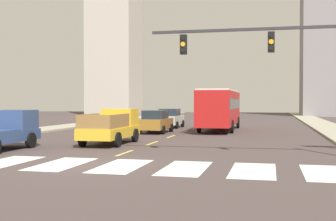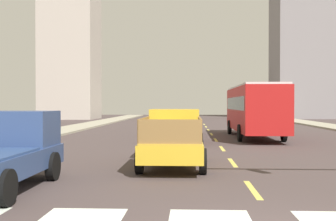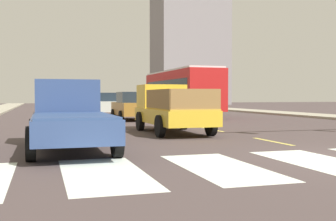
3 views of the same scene
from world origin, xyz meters
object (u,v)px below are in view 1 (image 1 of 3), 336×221
Objects in this scene: sedan_mid at (170,118)px; city_bus at (220,107)px; sedan_near_right at (156,122)px; traffic_signal_gantry at (300,57)px; pickup_stakebed at (113,127)px; pickup_dark at (2,131)px.

city_bus is at bearing -28.49° from sedan_mid.
sedan_near_right is 17.32m from traffic_signal_gantry.
sedan_mid is (-4.84, 2.84, -1.09)m from city_bus.
pickup_stakebed is 0.48× the size of city_bus.
traffic_signal_gantry reaches higher than pickup_dark.
pickup_stakebed is 6.08m from pickup_dark.
pickup_dark is at bearing -116.92° from city_bus.
pickup_stakebed is 8.73m from sedan_near_right.
sedan_mid is 1.00× the size of sedan_near_right.
city_bus reaches higher than sedan_near_right.
pickup_stakebed is at bearing -94.31° from sedan_near_right.
traffic_signal_gantry is at bearing -4.65° from pickup_dark.
pickup_dark is 0.56× the size of traffic_signal_gantry.
pickup_dark is 19.18m from city_bus.
pickup_dark is at bearing 176.36° from traffic_signal_gantry.
traffic_signal_gantry is (10.07, -20.67, 3.35)m from sedan_mid.
pickup_dark is 0.48× the size of city_bus.
sedan_near_right is (0.39, -6.70, 0.00)m from sedan_mid.
pickup_stakebed is 1.18× the size of sedan_mid.
city_bus is (8.99, 16.92, 1.03)m from pickup_dark.
pickup_dark is 20.19m from sedan_mid.
pickup_stakebed is 0.56× the size of traffic_signal_gantry.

